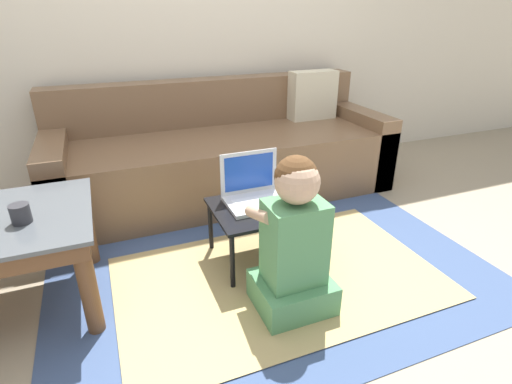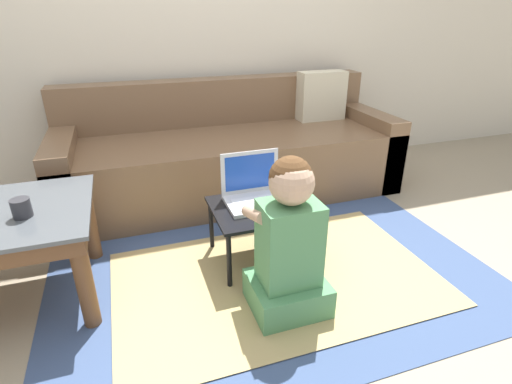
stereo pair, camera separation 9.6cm
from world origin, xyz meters
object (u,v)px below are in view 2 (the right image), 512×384
at_px(laptop_desk, 263,212).
at_px(computer_mouse, 298,197).
at_px(cup_on_table, 21,208).
at_px(couch, 231,154).
at_px(person_seated, 289,244).
at_px(laptop, 255,195).

distance_m(laptop_desk, computer_mouse, 0.20).
xyz_separation_m(laptop_desk, cup_on_table, (-1.05, -0.03, 0.21)).
height_order(couch, cup_on_table, couch).
bearing_deg(cup_on_table, person_seated, -19.66).
xyz_separation_m(couch, cup_on_table, (-1.14, -0.95, 0.21)).
bearing_deg(cup_on_table, computer_mouse, 1.91).
xyz_separation_m(person_seated, cup_on_table, (-1.02, 0.36, 0.16)).
distance_m(laptop_desk, person_seated, 0.40).
height_order(laptop_desk, person_seated, person_seated).
relative_size(laptop_desk, computer_mouse, 5.62).
distance_m(computer_mouse, person_seated, 0.46).
height_order(laptop_desk, computer_mouse, computer_mouse).
distance_m(couch, cup_on_table, 1.50).
relative_size(laptop, computer_mouse, 3.37).
relative_size(person_seated, cup_on_table, 9.11).
relative_size(computer_mouse, person_seated, 0.13).
relative_size(couch, person_seated, 3.22).
distance_m(couch, laptop_desk, 0.92).
distance_m(person_seated, cup_on_table, 1.09).
distance_m(couch, laptop, 0.87).
bearing_deg(couch, laptop_desk, -95.44).
bearing_deg(laptop, laptop_desk, -67.41).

